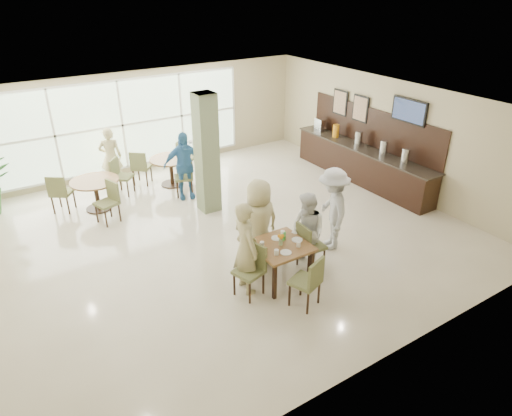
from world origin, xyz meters
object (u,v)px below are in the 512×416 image
main_table (281,249)px  buffet_counter (362,161)px  teen_right (307,232)px  teen_left (246,248)px  teen_standing (332,209)px  teen_far (259,223)px  adult_a (184,166)px  round_table_right (171,164)px  adult_standing (111,157)px  round_table_left (95,187)px  adult_b (201,150)px

main_table → buffet_counter: 5.22m
teen_right → main_table: bearing=-81.3°
teen_left → teen_standing: bearing=-79.3°
teen_far → adult_a: bearing=-91.0°
teen_far → round_table_right: bearing=-91.1°
teen_far → adult_standing: (-1.25, 5.22, -0.07)m
teen_far → adult_a: size_ratio=1.01×
round_table_right → teen_far: 4.41m
main_table → teen_left: (-0.67, 0.10, 0.20)m
teen_right → adult_a: adult_a is taller
round_table_left → teen_left: teen_left is taller
round_table_right → adult_a: (-0.02, -0.93, 0.28)m
buffet_counter → adult_b: 4.40m
buffet_counter → teen_standing: bearing=-143.8°
teen_right → adult_b: 5.12m
main_table → adult_a: (0.05, 4.18, 0.20)m
teen_far → round_table_left: bearing=-63.5°
buffet_counter → teen_standing: 3.72m
teen_right → adult_b: teen_right is taller
teen_left → round_table_left: bearing=19.5°
buffet_counter → teen_left: buffet_counter is taller
teen_right → adult_standing: bearing=-160.6°
main_table → adult_b: size_ratio=0.63×
main_table → teen_standing: bearing=14.3°
teen_left → teen_far: size_ratio=0.99×
teen_right → teen_standing: bearing=110.3°
teen_left → teen_far: bearing=-44.6°
buffet_counter → teen_left: size_ratio=2.74×
teen_far → teen_left: bearing=42.1°
teen_standing → round_table_right: bearing=-135.8°
main_table → round_table_right: (0.07, 5.11, -0.08)m
main_table → teen_left: teen_left is taller
teen_right → adult_standing: size_ratio=0.96×
buffet_counter → adult_standing: bearing=150.0°
buffet_counter → teen_left: (-5.21, -2.48, 0.30)m
round_table_right → teen_far: bearing=-90.9°
main_table → buffet_counter: size_ratio=0.20×
buffet_counter → teen_far: (-4.54, -1.87, 0.31)m
round_table_right → buffet_counter: bearing=-29.5°
round_table_right → teen_far: size_ratio=0.64×
adult_b → adult_standing: bearing=-93.6°
round_table_left → adult_b: size_ratio=0.73×
main_table → round_table_right: same height
round_table_left → buffet_counter: (6.55, -2.13, -0.02)m
round_table_right → adult_standing: size_ratio=0.69×
adult_a → buffet_counter: bearing=-3.4°
round_table_right → buffet_counter: size_ratio=0.23×
main_table → adult_standing: bearing=102.0°
adult_a → adult_standing: 2.18m
teen_standing → adult_a: bearing=-131.5°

